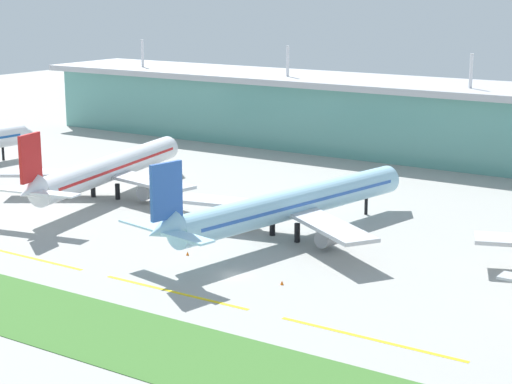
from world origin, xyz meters
TOP-DOWN VIEW (x-y plane):
  - ground_plane at (0.00, 0.00)m, footprint 600.00×600.00m
  - terminal_building at (-0.00, 114.14)m, footprint 288.00×34.00m
  - airliner_near_middle at (-55.79, 30.14)m, footprint 47.82×65.73m
  - airliner_center at (-4.06, 24.60)m, footprint 47.92×69.79m
  - taxiway_stripe_mid_west at (-37.00, -12.06)m, footprint 28.00×0.70m
  - taxiway_stripe_centre at (-3.00, -12.06)m, footprint 28.00×0.70m
  - taxiway_stripe_mid_east at (31.00, -12.06)m, footprint 28.00×0.70m
  - grass_verge at (0.00, -30.22)m, footprint 300.00×18.00m
  - safety_cone_left_wingtip at (9.20, 0.30)m, footprint 0.56×0.56m
  - safety_cone_nose_front at (-13.22, 4.47)m, footprint 0.56×0.56m

SIDE VIEW (x-z plane):
  - ground_plane at x=0.00m, z-range 0.00..0.00m
  - taxiway_stripe_mid_west at x=-37.00m, z-range 0.00..0.04m
  - taxiway_stripe_centre at x=-3.00m, z-range 0.00..0.04m
  - taxiway_stripe_mid_east at x=31.00m, z-range 0.00..0.04m
  - grass_verge at x=0.00m, z-range 0.00..0.10m
  - safety_cone_left_wingtip at x=9.20m, z-range 0.00..0.70m
  - safety_cone_nose_front at x=-13.22m, z-range 0.00..0.70m
  - airliner_near_middle at x=-55.79m, z-range -3.00..15.90m
  - airliner_center at x=-4.06m, z-range -2.99..15.91m
  - terminal_building at x=0.00m, z-range -4.30..25.59m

